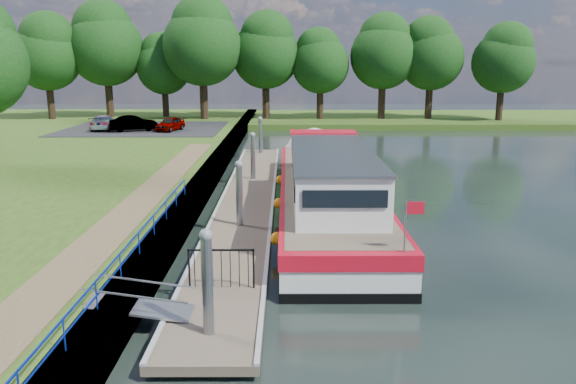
{
  "coord_description": "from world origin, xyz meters",
  "views": [
    {
      "loc": [
        1.82,
        -12.57,
        6.58
      ],
      "look_at": [
        1.88,
        9.88,
        1.4
      ],
      "focal_mm": 35.0,
      "sensor_mm": 36.0,
      "label": 1
    }
  ],
  "objects_px": {
    "pontoon": "(248,202)",
    "car_b": "(134,123)",
    "car_c": "(104,122)",
    "barge": "(325,186)",
    "car_a": "(170,124)"
  },
  "relations": [
    {
      "from": "car_b",
      "to": "car_c",
      "type": "bearing_deg",
      "value": 52.94
    },
    {
      "from": "pontoon",
      "to": "car_a",
      "type": "bearing_deg",
      "value": 109.69
    },
    {
      "from": "barge",
      "to": "car_c",
      "type": "bearing_deg",
      "value": 126.14
    },
    {
      "from": "car_c",
      "to": "pontoon",
      "type": "bearing_deg",
      "value": 114.95
    },
    {
      "from": "car_a",
      "to": "car_b",
      "type": "relative_size",
      "value": 0.87
    },
    {
      "from": "barge",
      "to": "car_c",
      "type": "height_order",
      "value": "barge"
    },
    {
      "from": "barge",
      "to": "car_a",
      "type": "bearing_deg",
      "value": 116.59
    },
    {
      "from": "car_a",
      "to": "car_c",
      "type": "xyz_separation_m",
      "value": [
        -5.98,
        0.74,
        0.04
      ]
    },
    {
      "from": "pontoon",
      "to": "car_b",
      "type": "distance_m",
      "value": 25.53
    },
    {
      "from": "car_a",
      "to": "car_b",
      "type": "xyz_separation_m",
      "value": [
        -3.06,
        -0.22,
        0.07
      ]
    },
    {
      "from": "pontoon",
      "to": "car_b",
      "type": "xyz_separation_m",
      "value": [
        -11.31,
        22.85,
        1.31
      ]
    },
    {
      "from": "pontoon",
      "to": "car_c",
      "type": "bearing_deg",
      "value": 120.87
    },
    {
      "from": "pontoon",
      "to": "barge",
      "type": "distance_m",
      "value": 3.76
    },
    {
      "from": "pontoon",
      "to": "car_c",
      "type": "height_order",
      "value": "car_c"
    },
    {
      "from": "car_a",
      "to": "barge",
      "type": "bearing_deg",
      "value": -46.68
    }
  ]
}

